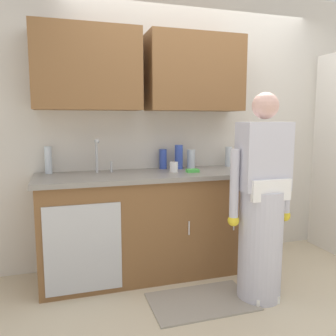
% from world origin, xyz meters
% --- Properties ---
extents(ground_plane, '(9.00, 9.00, 0.00)m').
position_xyz_m(ground_plane, '(0.00, 0.00, 0.00)').
color(ground_plane, beige).
extents(kitchen_wall_with_uppers, '(4.80, 0.44, 2.70)m').
position_xyz_m(kitchen_wall_with_uppers, '(-0.14, 0.99, 1.48)').
color(kitchen_wall_with_uppers, beige).
rests_on(kitchen_wall_with_uppers, ground).
extents(counter_cabinet, '(1.90, 0.62, 0.90)m').
position_xyz_m(counter_cabinet, '(-0.55, 0.70, 0.45)').
color(counter_cabinet, brown).
rests_on(counter_cabinet, ground).
extents(countertop, '(1.96, 0.66, 0.04)m').
position_xyz_m(countertop, '(-0.55, 0.70, 0.92)').
color(countertop, gray).
rests_on(countertop, counter_cabinet).
extents(sink, '(0.50, 0.36, 0.35)m').
position_xyz_m(sink, '(-0.95, 0.71, 0.93)').
color(sink, '#B7BABF').
rests_on(sink, counter_cabinet).
extents(person_at_sink, '(0.55, 0.34, 1.62)m').
position_xyz_m(person_at_sink, '(0.19, -0.01, 0.69)').
color(person_at_sink, white).
rests_on(person_at_sink, ground).
extents(floor_mat, '(0.80, 0.50, 0.01)m').
position_xyz_m(floor_mat, '(-0.29, 0.05, 0.01)').
color(floor_mat, gray).
rests_on(floor_mat, ground).
extents(bottle_water_short, '(0.07, 0.07, 0.19)m').
position_xyz_m(bottle_water_short, '(-0.34, 0.93, 1.04)').
color(bottle_water_short, '#334CB2').
rests_on(bottle_water_short, countertop).
extents(bottle_soap, '(0.08, 0.08, 0.23)m').
position_xyz_m(bottle_soap, '(-0.19, 0.88, 1.06)').
color(bottle_soap, '#334CB2').
rests_on(bottle_soap, countertop).
extents(bottle_dish_liquid, '(0.08, 0.08, 0.18)m').
position_xyz_m(bottle_dish_liquid, '(-0.06, 0.89, 1.03)').
color(bottle_dish_liquid, silver).
rests_on(bottle_dish_liquid, countertop).
extents(bottle_water_tall, '(0.07, 0.07, 0.20)m').
position_xyz_m(bottle_water_tall, '(0.35, 0.90, 1.04)').
color(bottle_water_tall, silver).
rests_on(bottle_water_tall, countertop).
extents(bottle_cleaner_spray, '(0.06, 0.06, 0.24)m').
position_xyz_m(bottle_cleaner_spray, '(-1.40, 0.93, 1.06)').
color(bottle_cleaner_spray, silver).
rests_on(bottle_cleaner_spray, countertop).
extents(cup_by_sink, '(0.08, 0.08, 0.09)m').
position_xyz_m(cup_by_sink, '(-0.30, 0.70, 0.99)').
color(cup_by_sink, white).
rests_on(cup_by_sink, countertop).
extents(sponge, '(0.11, 0.07, 0.03)m').
position_xyz_m(sponge, '(-0.15, 0.62, 0.96)').
color(sponge, '#4CBF4C').
rests_on(sponge, countertop).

